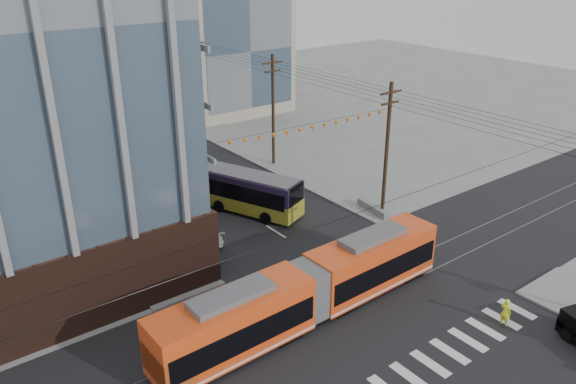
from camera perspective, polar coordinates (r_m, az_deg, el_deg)
name	(u,v)px	position (r m, az deg, el deg)	size (l,w,h in m)	color
ground	(417,319)	(34.59, 12.93, -12.50)	(160.00, 160.00, 0.00)	slate
bg_bldg_ne_near	(221,48)	(76.56, -6.83, 14.28)	(14.00, 14.00, 16.00)	gray
bg_bldg_ne_far	(167,37)	(95.12, -12.17, 15.10)	(16.00, 16.00, 14.00)	#8C99A5
utility_pole_far	(144,65)	(80.69, -14.43, 12.39)	(0.30, 0.30, 11.00)	black
streetcar	(308,291)	(32.79, 2.08, -10.04)	(19.53, 2.75, 3.76)	#E84817
city_bus	(233,188)	(46.80, -5.62, 0.37)	(2.63, 12.12, 3.43)	#221635
parked_car_silver	(201,241)	(40.76, -8.84, -4.92)	(1.67, 4.79, 1.58)	#939BA5
parked_car_white	(198,232)	(42.23, -9.15, -4.01)	(2.00, 4.93, 1.43)	silver
parked_car_grey	(165,202)	(47.67, -12.39, -0.99)	(2.30, 5.00, 1.39)	#58595B
pedestrian	(506,312)	(35.15, 21.23, -11.30)	(0.63, 0.41, 1.72)	#EBF927
jersey_barrier	(373,209)	(46.60, 8.60, -1.73)	(0.80, 3.57, 0.71)	slate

